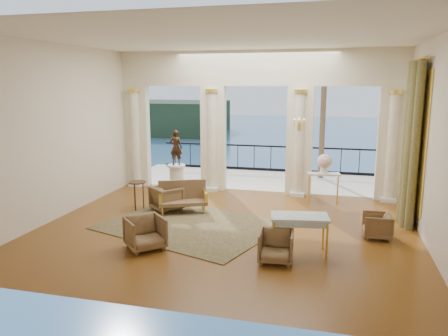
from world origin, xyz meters
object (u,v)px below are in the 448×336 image
(pedestal, at_px, (177,183))
(console_table, at_px, (324,178))
(armchair_b, at_px, (276,245))
(game_table, at_px, (300,219))
(armchair_d, at_px, (167,197))
(statue, at_px, (176,147))
(armchair_c, at_px, (377,225))
(side_table, at_px, (137,186))
(settee, at_px, (183,197))
(armchair_a, at_px, (145,231))

(pedestal, relative_size, console_table, 1.08)
(armchair_b, height_order, game_table, game_table)
(armchair_b, height_order, console_table, console_table)
(armchair_d, xyz_separation_m, statue, (-0.16, 1.23, 1.21))
(armchair_c, xyz_separation_m, game_table, (-1.66, -1.33, 0.40))
(statue, bearing_deg, pedestal, 180.00)
(statue, bearing_deg, side_table, 62.55)
(armchair_b, xyz_separation_m, armchair_d, (-3.42, 2.81, 0.04))
(pedestal, bearing_deg, statue, 0.00)
(game_table, relative_size, pedestal, 1.19)
(armchair_c, xyz_separation_m, armchair_d, (-5.49, 0.89, 0.06))
(armchair_c, height_order, pedestal, pedestal)
(settee, distance_m, game_table, 4.00)
(armchair_a, xyz_separation_m, game_table, (3.20, 0.59, 0.34))
(armchair_d, xyz_separation_m, game_table, (3.83, -2.22, 0.34))
(armchair_c, relative_size, armchair_d, 0.84)
(armchair_a, bearing_deg, settee, 48.78)
(side_table, bearing_deg, pedestal, 63.09)
(armchair_c, relative_size, console_table, 0.65)
(armchair_c, relative_size, game_table, 0.50)
(settee, bearing_deg, console_table, 4.34)
(statue, distance_m, console_table, 4.49)
(armchair_c, distance_m, armchair_d, 5.56)
(console_table, bearing_deg, pedestal, 179.62)
(armchair_d, distance_m, statue, 1.73)
(armchair_a, relative_size, side_table, 0.97)
(game_table, xyz_separation_m, statue, (-3.99, 3.45, 0.87))
(armchair_d, bearing_deg, settee, -148.82)
(pedestal, bearing_deg, armchair_b, -48.34)
(settee, relative_size, statue, 1.34)
(game_table, relative_size, side_table, 1.60)
(game_table, height_order, console_table, console_table)
(armchair_d, height_order, game_table, game_table)
(armchair_a, bearing_deg, pedestal, 56.90)
(settee, xyz_separation_m, statue, (-0.65, 1.28, 1.16))
(armchair_a, relative_size, console_table, 0.78)
(armchair_c, relative_size, settee, 0.45)
(armchair_a, distance_m, settee, 2.77)
(pedestal, xyz_separation_m, statue, (0.00, 0.00, 1.08))
(pedestal, distance_m, side_table, 1.49)
(statue, bearing_deg, armchair_d, 97.08)
(game_table, bearing_deg, armchair_d, 140.30)
(armchair_c, xyz_separation_m, side_table, (-6.32, 0.79, 0.36))
(game_table, height_order, statue, statue)
(armchair_b, relative_size, armchair_c, 1.08)
(armchair_b, height_order, armchair_c, armchair_b)
(armchair_b, bearing_deg, armchair_c, 39.19)
(armchair_c, xyz_separation_m, console_table, (-1.30, 2.80, 0.42))
(game_table, relative_size, statue, 1.20)
(armchair_b, height_order, pedestal, pedestal)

